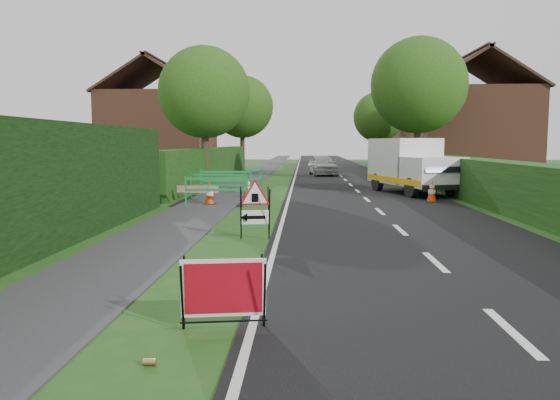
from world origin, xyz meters
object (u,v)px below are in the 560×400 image
object	(u,v)px
triangle_sign	(253,204)
hatchback_car	(323,165)
works_van	(411,164)
red_rect_sign	(224,289)

from	to	relation	value
triangle_sign	hatchback_car	distance (m)	23.59
works_van	triangle_sign	bearing A→B (deg)	-132.78
red_rect_sign	triangle_sign	distance (m)	5.60
red_rect_sign	triangle_sign	size ratio (longest dim) A/B	0.90
red_rect_sign	hatchback_car	size ratio (longest dim) A/B	0.26
works_van	hatchback_car	size ratio (longest dim) A/B	1.36
works_van	hatchback_car	world-z (taller)	works_van
triangle_sign	works_van	size ratio (longest dim) A/B	0.21
works_van	hatchback_car	bearing A→B (deg)	87.91
red_rect_sign	hatchback_car	xyz separation A→B (m)	(2.05, 29.07, 0.20)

